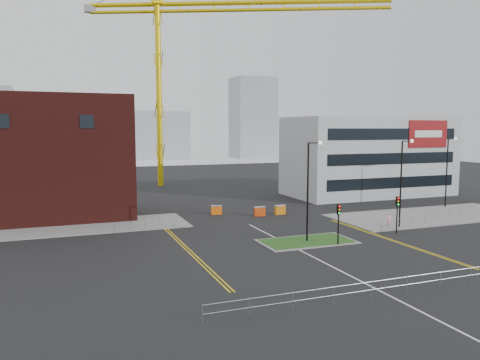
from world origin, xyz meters
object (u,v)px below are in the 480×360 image
at_px(streetlamp_island, 310,183).
at_px(pedestrian, 389,221).
at_px(traffic_light_island, 339,217).
at_px(tower_crane, 192,45).

distance_m(streetlamp_island, pedestrian, 11.48).
height_order(streetlamp_island, traffic_light_island, streetlamp_island).
relative_size(tower_crane, streetlamp_island, 5.29).
xyz_separation_m(tower_crane, pedestrian, (9.15, -42.61, -23.93)).
bearing_deg(tower_crane, pedestrian, -77.88).
distance_m(tower_crane, pedestrian, 49.72).
relative_size(tower_crane, traffic_light_island, 13.31).
bearing_deg(traffic_light_island, streetlamp_island, 131.41).
relative_size(traffic_light_island, pedestrian, 2.08).
xyz_separation_m(tower_crane, streetlamp_island, (-1.22, -44.50, -19.39)).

